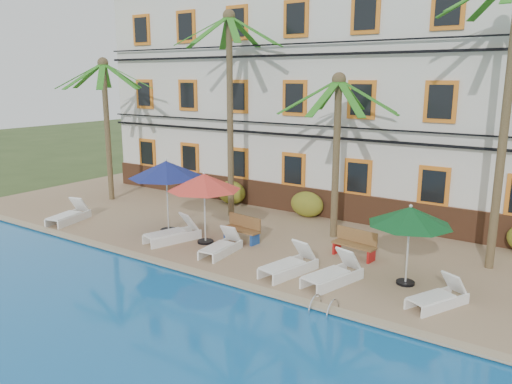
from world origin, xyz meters
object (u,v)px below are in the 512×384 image
Objects in this scene: palm_c at (337,131)px; lounger_a at (69,215)px; umbrella_blue at (166,170)px; bench_right at (355,243)px; lounger_b at (173,233)px; lounger_f at (438,296)px; palm_d at (509,81)px; lounger_c at (221,246)px; palm_b at (230,88)px; palm_a at (106,108)px; bench_left at (243,228)px; umbrella_green at (410,216)px; lounger_e at (333,273)px; umbrella_red at (204,182)px; pool_ladder at (324,311)px; lounger_d at (290,264)px.

lounger_a is at bearing -156.43° from palm_c.
umbrella_blue is 1.85× the size of bench_right.
lounger_b reaches higher than lounger_f.
palm_d is 4.85× the size of lounger_c.
lounger_b is at bearing -37.99° from umbrella_blue.
lounger_b is at bearing -160.13° from palm_d.
palm_b is 4.05× the size of lounger_a.
palm_d is at bearing -1.27° from palm_c.
palm_c is at bearing 3.46° from palm_a.
bench_left is at bearing 12.90° from umbrella_blue.
palm_d reaches higher than umbrella_green.
lounger_f is (1.16, -0.95, -1.77)m from umbrella_green.
palm_d reaches higher than palm_a.
bench_left is at bearing 174.78° from umbrella_green.
bench_left is at bearing -46.07° from palm_b.
lounger_e is at bearing -176.50° from lounger_f.
bench_right is (11.47, 2.75, 0.16)m from lounger_a.
lounger_e is at bearing 1.66° from lounger_a.
lounger_c is (1.17, -0.57, -1.96)m from umbrella_red.
umbrella_green is at bearing 140.63° from lounger_f.
lounger_f is 3.05m from pool_ladder.
palm_a reaches higher than bench_left.
lounger_a is 2.82× the size of pool_ladder.
bench_right is (-3.90, -1.46, -5.27)m from palm_d.
palm_b reaches higher than umbrella_blue.
palm_d is 6.63m from lounger_f.
lounger_f reaches higher than pool_ladder.
palm_d reaches higher than palm_b.
palm_c reaches higher than bench_left.
umbrella_blue reaches higher than lounger_c.
palm_d is at bearing 38.38° from lounger_d.
umbrella_blue is 1.55× the size of lounger_f.
palm_c reaches higher than bench_right.
umbrella_blue reaches higher than lounger_a.
bench_right is at bearing -45.92° from palm_c.
umbrella_red is 1.42× the size of lounger_f.
lounger_f is at bearing -34.20° from bench_right.
umbrella_blue reaches higher than lounger_b.
palm_c is 2.88× the size of lounger_a.
lounger_b is (-4.62, -3.75, -3.67)m from palm_c.
umbrella_red reaches higher than umbrella_green.
umbrella_red is 3.53× the size of pool_ladder.
palm_b is 4.01× the size of lounger_e.
palm_b reaches higher than umbrella_red.
bench_left is (7.38, 2.04, 0.16)m from lounger_a.
pool_ladder is at bearing -112.68° from umbrella_green.
lounger_e is at bearing -147.29° from umbrella_green.
bench_right is at bearing 145.80° from lounger_f.
umbrella_blue reaches higher than bench_left.
palm_c is at bearing 141.62° from lounger_f.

